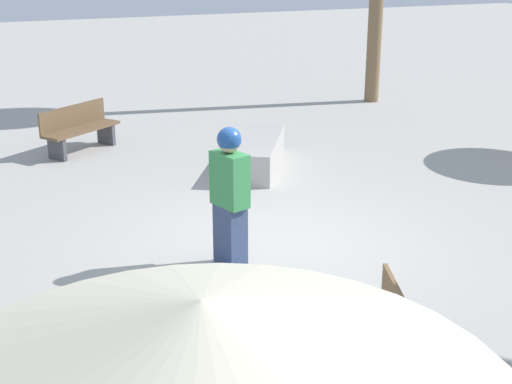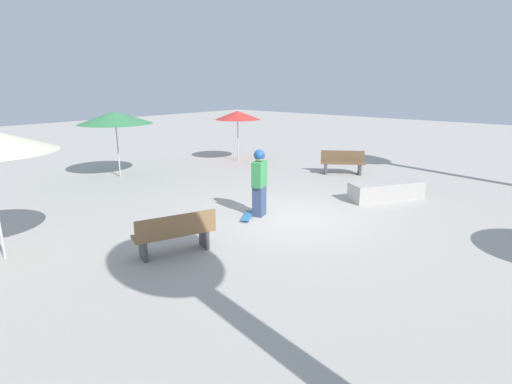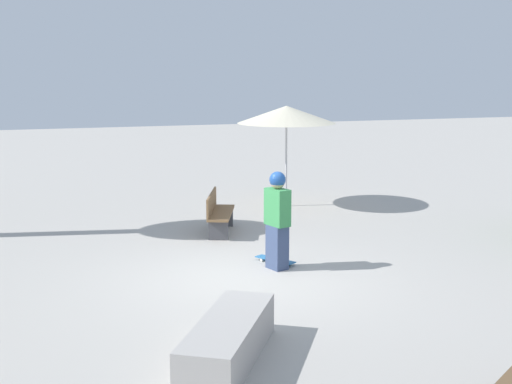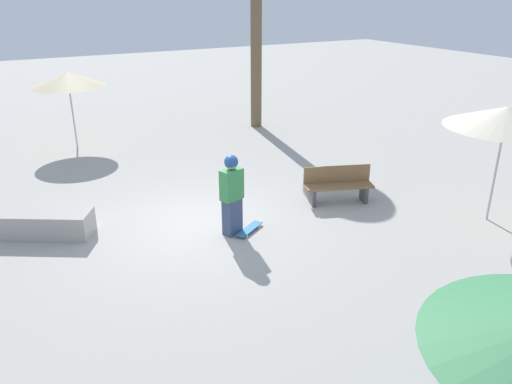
# 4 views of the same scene
# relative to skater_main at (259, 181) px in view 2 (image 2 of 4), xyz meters

# --- Properties ---
(ground_plane) EXTENTS (60.00, 60.00, 0.00)m
(ground_plane) POSITION_rel_skater_main_xyz_m (0.42, -0.73, -0.92)
(ground_plane) COLOR #ADA8A0
(skater_main) EXTENTS (0.51, 0.38, 1.70)m
(skater_main) POSITION_rel_skater_main_xyz_m (0.00, 0.00, 0.00)
(skater_main) COLOR #38476B
(skater_main) RESTS_ON ground_plane
(skateboard) EXTENTS (0.79, 0.59, 0.07)m
(skateboard) POSITION_rel_skater_main_xyz_m (-0.35, 0.09, -0.86)
(skateboard) COLOR teal
(skateboard) RESTS_ON ground_plane
(concrete_ledge) EXTENTS (2.23, 1.70, 0.51)m
(concrete_ledge) POSITION_rel_skater_main_xyz_m (3.52, -1.86, -0.66)
(concrete_ledge) COLOR #A8A39E
(concrete_ledge) RESTS_ON ground_plane
(bench_near) EXTENTS (1.28, 1.56, 0.85)m
(bench_near) POSITION_rel_skater_main_xyz_m (5.73, 0.78, -0.49)
(bench_near) COLOR #47474C
(bench_near) RESTS_ON ground_plane
(bench_far) EXTENTS (1.65, 0.97, 0.85)m
(bench_far) POSITION_rel_skater_main_xyz_m (-2.90, -0.29, -0.49)
(bench_far) COLOR #47474C
(bench_far) RESTS_ON ground_plane
(shade_umbrella_red) EXTENTS (1.93, 1.93, 2.14)m
(shade_umbrella_red) POSITION_rel_skater_main_xyz_m (5.13, 5.55, 1.04)
(shade_umbrella_red) COLOR #B7B7BC
(shade_umbrella_red) RESTS_ON ground_plane
(shade_umbrella_green) EXTENTS (2.56, 2.56, 2.33)m
(shade_umbrella_green) POSITION_rel_skater_main_xyz_m (0.08, 6.69, 1.19)
(shade_umbrella_green) COLOR #B7B7BC
(shade_umbrella_green) RESTS_ON ground_plane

